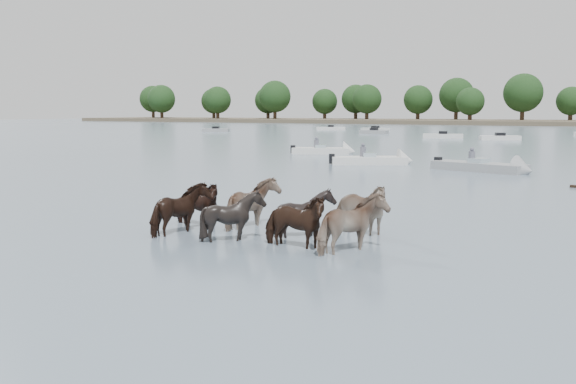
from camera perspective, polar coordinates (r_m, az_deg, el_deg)
The scene contains 7 objects.
ground at distance 14.17m, azimuth 0.92°, elevation -6.39°, with size 400.00×400.00×0.00m, color slate.
shoreline at distance 179.30m, azimuth 3.59°, elevation 6.42°, with size 160.00×30.00×1.00m, color #4C4233.
pony_herd at distance 16.91m, azimuth -1.58°, elevation -2.08°, with size 7.04×3.92×1.61m.
motorboat_a at distance 40.45m, azimuth 8.32°, elevation 2.82°, with size 5.26×3.89×1.92m.
motorboat_b at distance 36.61m, azimuth 17.84°, elevation 2.07°, with size 5.95×3.23×1.92m.
motorboat_f at distance 49.59m, azimuth 3.83°, elevation 3.70°, with size 5.12×3.18×1.92m.
treeline at distance 181.53m, azimuth 3.21°, elevation 8.40°, with size 149.02×23.53×12.32m.
Camera 1 is at (6.43, -12.17, 3.37)m, focal length 39.54 mm.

